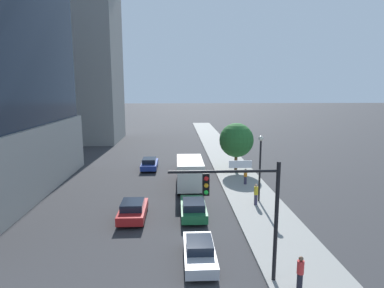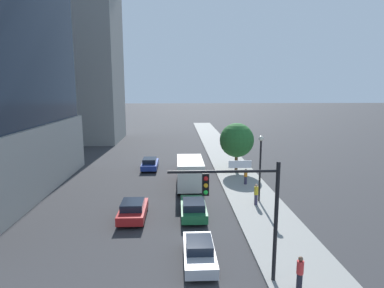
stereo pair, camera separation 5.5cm
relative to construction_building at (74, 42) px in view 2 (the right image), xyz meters
name	(u,v)px [view 2 (the right image)]	position (x,y,z in m)	size (l,w,h in m)	color
sidewalk	(246,188)	(25.26, -31.02, -17.99)	(4.63, 120.00, 0.15)	gray
construction_building	(74,42)	(0.00, 0.00, 0.00)	(27.72, 13.36, 41.54)	gray
traffic_light_pole	(244,200)	(21.71, -46.67, -13.60)	(5.45, 0.48, 6.29)	black
street_lamp	(260,159)	(25.54, -34.94, -14.16)	(0.44, 0.44, 5.73)	black
street_tree	(237,140)	(25.34, -24.82, -14.19)	(3.97, 3.97, 5.72)	brown
car_green	(193,208)	(19.67, -37.88, -17.34)	(1.92, 4.65, 1.46)	#1E6638
car_red	(133,210)	(15.07, -38.12, -17.33)	(1.94, 4.20, 1.46)	red
car_silver	(199,252)	(19.67, -44.60, -17.38)	(1.75, 4.44, 1.38)	#B7B7BC
car_gray	(187,162)	(19.67, -22.24, -17.36)	(1.72, 4.18, 1.40)	slate
car_blue	(150,164)	(15.07, -22.73, -17.36)	(1.88, 4.46, 1.43)	#233D9E
box_truck	(190,171)	(19.67, -30.35, -16.35)	(2.46, 7.92, 3.06)	#B21E1E
pedestrian_yellow_shirt	(256,194)	(25.03, -35.87, -16.99)	(0.34, 0.34, 1.81)	#38334C
pedestrian_orange_shirt	(246,176)	(25.40, -29.93, -17.11)	(0.34, 0.34, 1.60)	#38334C
pedestrian_red_shirt	(300,273)	(24.35, -47.54, -17.03)	(0.34, 0.34, 1.74)	black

